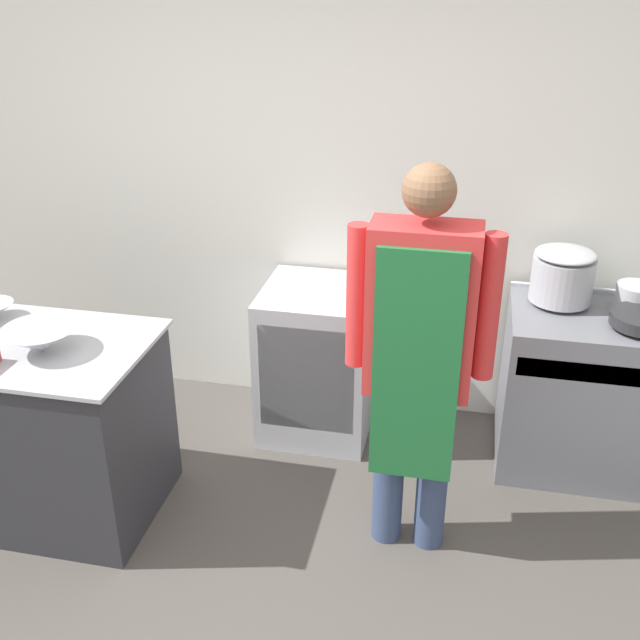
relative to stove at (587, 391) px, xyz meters
name	(u,v)px	position (x,y,z in m)	size (l,w,h in m)	color
wall_back	(343,185)	(-1.38, 0.39, 0.91)	(8.00, 0.05, 2.70)	silver
prep_counter	(38,427)	(-2.62, -0.92, 0.02)	(1.15, 0.75, 0.91)	#2D2D33
stove	(587,391)	(0.00, 0.00, 0.00)	(0.86, 0.64, 0.89)	slate
fridge_unit	(318,360)	(-1.45, 0.04, 0.00)	(0.60, 0.62, 0.87)	silver
person_cook	(419,348)	(-0.84, -0.81, 0.59)	(0.62, 0.24, 1.80)	#38476B
mixing_bowl	(41,340)	(-2.48, -0.97, 0.53)	(0.33, 0.33, 0.12)	#B2B5BC
stock_pot	(563,275)	(-0.19, 0.11, 0.60)	(0.31, 0.31, 0.28)	#B2B5BC
sauce_pot	(636,296)	(0.17, 0.11, 0.51)	(0.20, 0.20, 0.11)	#B2B5BC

